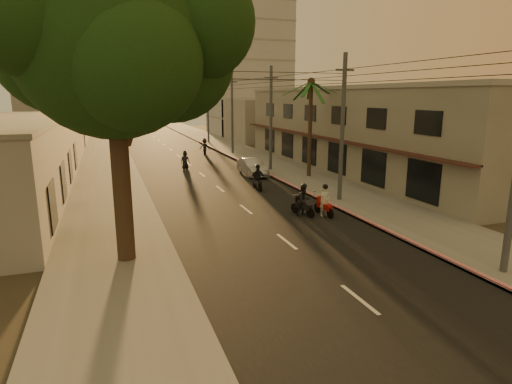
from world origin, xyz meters
TOP-DOWN VIEW (x-y plane):
  - ground at (0.00, 0.00)m, footprint 160.00×160.00m
  - road at (0.00, 20.00)m, footprint 10.00×140.00m
  - sidewalk_right at (7.50, 20.00)m, footprint 5.00×140.00m
  - sidewalk_left at (-7.50, 20.00)m, footprint 5.00×140.00m
  - curb_stripe at (5.10, 15.00)m, footprint 0.20×60.00m
  - shophouse_row at (13.95, 18.00)m, footprint 8.80×34.20m
  - distant_tower at (16.00, 56.00)m, footprint 12.10×12.10m
  - broadleaf_tree at (-6.61, 2.14)m, footprint 9.60×8.70m
  - palm_tree at (8.00, 16.00)m, footprint 5.00×5.00m
  - utility_poles at (6.20, 20.00)m, footprint 1.20×48.26m
  - filler_right at (14.00, 45.00)m, footprint 8.00×14.00m
  - filler_left_near at (-14.00, 34.00)m, footprint 8.00×14.00m
  - filler_left_far at (-14.00, 52.00)m, footprint 8.00×14.00m
  - scooter_red at (3.67, 5.28)m, footprint 0.75×1.85m
  - scooter_mid_a at (2.60, 5.70)m, footprint 1.20×1.82m
  - scooter_mid_b at (2.43, 12.82)m, footprint 1.05×1.87m
  - scooter_far_a at (-0.84, 23.12)m, footprint 0.81×1.75m
  - scooter_far_b at (2.95, 31.99)m, footprint 1.48×1.88m
  - parked_car at (3.88, 18.19)m, footprint 1.61×4.37m

SIDE VIEW (x-z plane):
  - ground at x=0.00m, z-range 0.00..0.00m
  - road at x=0.00m, z-range 0.00..0.02m
  - sidewalk_right at x=7.50m, z-range 0.00..0.12m
  - sidewalk_left at x=-7.50m, z-range 0.00..0.12m
  - curb_stripe at x=5.10m, z-range 0.00..0.20m
  - parked_car at x=3.88m, z-range 0.00..1.43m
  - scooter_far_a at x=-0.84m, z-range -0.09..1.63m
  - scooter_red at x=3.67m, z-range -0.11..1.70m
  - scooter_mid_b at x=2.43m, z-range -0.10..1.74m
  - scooter_mid_a at x=2.60m, z-range -0.08..1.76m
  - scooter_far_b at x=2.95m, z-range -0.08..1.81m
  - filler_left_near at x=-14.00m, z-range 0.00..4.40m
  - filler_right at x=14.00m, z-range 0.00..6.00m
  - filler_left_far at x=-14.00m, z-range 0.00..7.00m
  - shophouse_row at x=13.95m, z-range 0.00..7.30m
  - utility_poles at x=6.20m, z-range 2.04..11.04m
  - palm_tree at x=8.00m, z-range 3.05..11.25m
  - broadleaf_tree at x=-6.61m, z-range 2.43..14.53m
  - distant_tower at x=16.00m, z-range 0.00..28.00m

